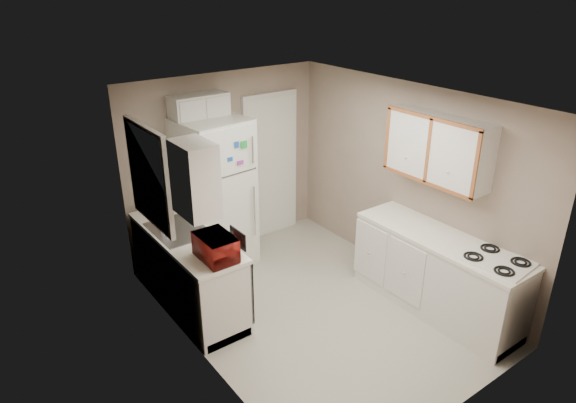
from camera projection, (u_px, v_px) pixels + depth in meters
floor at (314, 307)px, 5.88m from camera, size 3.80×3.80×0.00m
ceiling at (319, 99)px, 4.90m from camera, size 3.80×3.80×0.00m
wall_left at (196, 252)px, 4.63m from camera, size 3.80×3.80×0.00m
wall_right at (407, 183)px, 6.15m from camera, size 3.80×3.80×0.00m
wall_back at (225, 164)px, 6.79m from camera, size 2.80×2.80×0.00m
wall_front at (470, 296)px, 3.99m from camera, size 2.80×2.80×0.00m
left_counter at (188, 270)px, 5.76m from camera, size 0.60×1.80×0.90m
dishwasher at (238, 282)px, 5.46m from camera, size 0.03×0.58×0.72m
sink at (179, 233)px, 5.70m from camera, size 0.54×0.74×0.16m
microwave at (216, 245)px, 5.05m from camera, size 0.46×0.26×0.31m
soap_bottle at (165, 216)px, 5.79m from camera, size 0.11×0.11×0.19m
window_blinds at (150, 176)px, 5.26m from camera, size 0.10×0.98×1.08m
upper_cabinet_left at (195, 179)px, 4.63m from camera, size 0.30×0.45×0.70m
refrigerator at (215, 194)px, 6.45m from camera, size 0.87×0.85×1.93m
cabinet_over_fridge at (199, 111)px, 6.14m from camera, size 0.70×0.30×0.40m
interior_door at (271, 166)px, 7.21m from camera, size 0.86×0.06×2.08m
right_counter at (437, 273)px, 5.70m from camera, size 0.60×2.00×0.90m
stove at (488, 304)px, 5.27m from camera, size 0.58×0.69×0.78m
upper_cabinet_right at (438, 148)px, 5.45m from camera, size 0.30×1.20×0.70m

